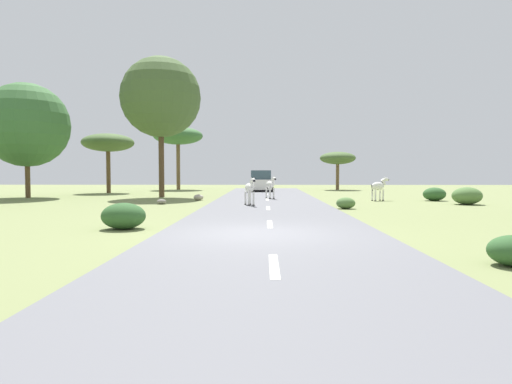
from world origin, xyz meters
name	(u,v)px	position (x,y,z in m)	size (l,w,h in m)	color
ground_plane	(257,235)	(0.00, 0.00, 0.00)	(90.00, 90.00, 0.00)	olive
road	(271,234)	(0.37, 0.00, 0.03)	(6.00, 64.00, 0.05)	slate
lane_markings	(271,239)	(0.37, -1.00, 0.05)	(0.16, 56.00, 0.01)	silver
zebra_0	(271,185)	(0.57, 15.09, 0.87)	(0.74, 1.39, 1.37)	silver
zebra_1	(379,186)	(6.82, 13.97, 0.83)	(1.32, 0.98, 1.39)	silver
zebra_2	(250,188)	(-0.50, 9.76, 0.87)	(0.67, 1.42, 1.38)	silver
car_0	(261,182)	(-0.09, 25.62, 0.85)	(2.04, 4.35, 1.74)	white
tree_0	(26,125)	(-15.01, 16.40, 4.65)	(5.34, 5.34, 7.32)	brown
tree_2	(338,158)	(7.00, 29.45, 2.92)	(3.31, 3.31, 3.52)	brown
tree_3	(178,136)	(-7.95, 29.89, 5.02)	(4.65, 4.65, 5.87)	brown
tree_5	(108,143)	(-12.15, 23.01, 3.94)	(4.04, 4.04, 4.68)	brown
tree_6	(161,97)	(-6.60, 17.39, 6.54)	(5.25, 5.25, 9.18)	#4C3823
bush_0	(124,216)	(-3.90, 1.14, 0.38)	(1.28, 1.15, 0.77)	#2D5628
bush_1	(346,203)	(3.87, 8.31, 0.26)	(0.86, 0.77, 0.51)	#4C7038
bush_3	(434,194)	(9.99, 13.91, 0.38)	(1.28, 1.15, 0.77)	#2D5628
bush_4	(467,196)	(10.53, 11.02, 0.44)	(1.48, 1.33, 0.89)	#4C7038
rock_0	(161,202)	(-5.09, 10.92, 0.13)	(0.47, 0.44, 0.27)	gray
rock_1	(199,197)	(-3.64, 13.97, 0.18)	(0.58, 0.50, 0.35)	#A89E8C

